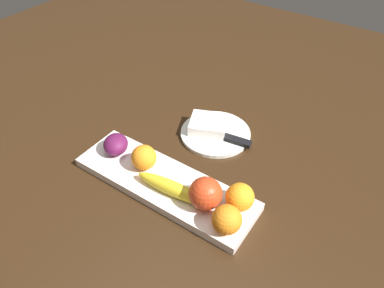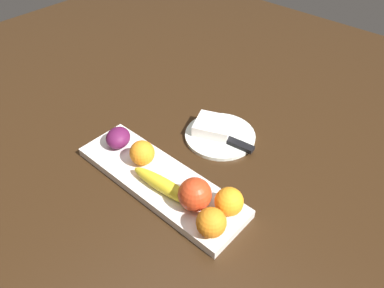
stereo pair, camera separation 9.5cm
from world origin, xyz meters
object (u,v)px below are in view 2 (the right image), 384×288
fruit_tray (160,181)px  grape_bunch (118,138)px  orange_near_apple (142,153)px  dinner_plate (220,136)px  knife (233,142)px  orange_near_banana (229,202)px  orange_center (211,222)px  apple (195,194)px  folded_napkin (214,126)px  banana (166,187)px

fruit_tray → grape_bunch: 0.17m
fruit_tray → orange_near_apple: size_ratio=7.35×
dinner_plate → knife: 0.05m
orange_near_banana → orange_center: (-0.01, 0.07, 0.00)m
apple → folded_napkin: apple is taller
orange_center → knife: bearing=-62.2°
grape_bunch → knife: 0.31m
fruit_tray → dinner_plate: bearing=-90.0°
orange_near_banana → orange_near_apple: bearing=4.7°
orange_near_banana → orange_center: same height
grape_bunch → dinner_plate: size_ratio=0.36×
apple → banana: apple is taller
fruit_tray → banana: size_ratio=2.37×
orange_center → folded_napkin: orange_center is taller
apple → folded_napkin: size_ratio=0.74×
grape_bunch → knife: bearing=-134.8°
banana → orange_near_banana: bearing=15.1°
orange_near_banana → folded_napkin: 0.30m
orange_near_banana → banana: bearing=20.1°
apple → dinner_plate: 0.28m
orange_center → knife: 0.31m
banana → grape_bunch: 0.22m
orange_near_banana → fruit_tray: bearing=9.4°
fruit_tray → dinner_plate: (0.00, -0.24, -0.01)m
orange_near_apple → fruit_tray: bearing=171.8°
banana → folded_napkin: (0.07, -0.26, -0.01)m
dinner_plate → knife: knife is taller
apple → orange_near_banana: (-0.07, -0.04, -0.01)m
orange_center → orange_near_apple: bearing=-10.2°
banana → grape_bunch: bearing=166.1°
banana → orange_near_apple: (0.12, -0.03, 0.01)m
apple → knife: bearing=-73.7°
knife → banana: bearing=80.8°
dinner_plate → knife: size_ratio=1.11×
fruit_tray → knife: 0.24m
orange_near_banana → grape_bunch: (0.36, 0.02, -0.01)m
apple → banana: bearing=10.6°
fruit_tray → orange_center: size_ratio=7.24×
grape_bunch → dinner_plate: grape_bunch is taller
orange_center → folded_napkin: size_ratio=0.63×
orange_near_apple → orange_near_banana: size_ratio=0.99×
apple → dinner_plate: bearing=-63.7°
orange_near_banana → knife: 0.25m
orange_near_apple → folded_napkin: bearing=-100.9°
fruit_tray → apple: apple is taller
folded_napkin → knife: folded_napkin is taller
orange_near_banana → folded_napkin: size_ratio=0.63×
orange_center → knife: orange_center is taller
folded_napkin → knife: size_ratio=0.57×
orange_near_apple → dinner_plate: size_ratio=0.32×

